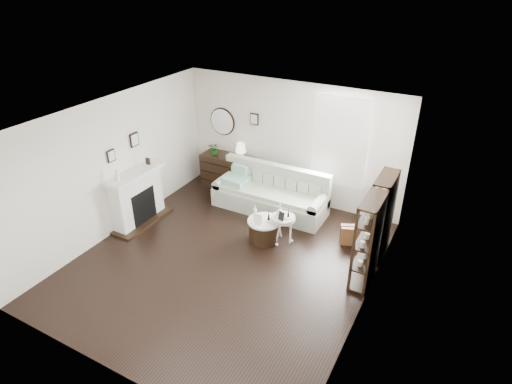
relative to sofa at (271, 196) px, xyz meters
The scene contains 18 objects.
room 1.67m from the sofa, 35.72° to the left, with size 5.50×5.50×5.50m.
fireplace 2.82m from the sofa, 140.83° to the right, with size 0.50×1.40×1.84m.
shelf_unit_far 2.57m from the sofa, 12.05° to the right, with size 0.30×0.80×1.60m.
shelf_unit_near 2.89m from the sofa, 30.05° to the right, with size 0.30×0.80×1.60m.
sofa is the anchor object (origin of this frame).
quilt 0.86m from the sofa, behind, with size 0.55×0.45×0.14m, color #299864.
suitcase 2.08m from the sofa, 11.77° to the right, with size 0.57×0.19×0.38m, color brown.
dresser 1.41m from the sofa, 163.72° to the left, with size 1.25×0.53×0.83m.
table_lamp 1.27m from the sofa, 158.20° to the left, with size 0.25×0.25×0.39m, color white, non-canonical shape.
potted_plant 1.82m from the sofa, 168.36° to the left, with size 0.27×0.23×0.29m, color #184F16.
drum_table 1.23m from the sofa, 69.62° to the right, with size 0.65×0.65×0.45m.
pedestal_table 1.30m from the sofa, 53.42° to the right, with size 0.47×0.47×0.57m.
eiffel_drum 1.24m from the sofa, 65.71° to the right, with size 0.12×0.12×0.21m, color black, non-canonical shape.
bottle_drum 1.28m from the sofa, 77.73° to the right, with size 0.07×0.07×0.31m, color silver.
card_frame_drum 1.39m from the sofa, 73.75° to the right, with size 0.15×0.01×0.20m, color white.
eiffel_ped 1.37m from the sofa, 49.41° to the right, with size 0.11×0.11×0.18m, color black, non-canonical shape.
flask_ped 1.28m from the sofa, 55.93° to the right, with size 0.13×0.13×0.25m, color silver, non-canonical shape.
card_frame_ped 1.44m from the sofa, 55.74° to the right, with size 0.13×0.01×0.17m, color black.
Camera 1 is at (3.46, -5.27, 4.83)m, focal length 30.00 mm.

